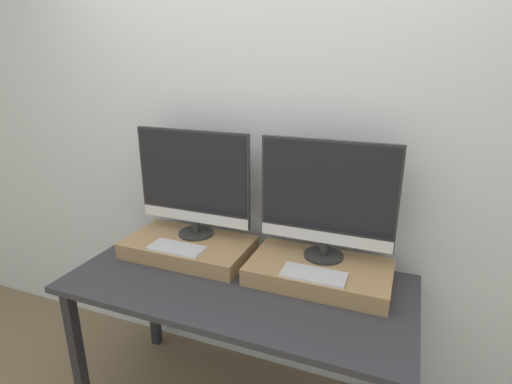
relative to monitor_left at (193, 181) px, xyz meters
The scene contains 8 objects.
wall_back 0.42m from the monitor_left, 31.01° to the left, with size 8.00×0.04×2.60m.
workbench 0.63m from the monitor_left, 33.52° to the right, with size 1.58×0.74×0.79m.
wooden_riser_left 0.35m from the monitor_left, 90.00° to the right, with size 0.65×0.37×0.08m.
monitor_left is the anchor object (origin of this frame).
keyboard_left 0.35m from the monitor_left, 90.00° to the right, with size 0.28×0.12×0.01m.
wooden_riser_right 0.78m from the monitor_left, ahead, with size 0.65×0.37×0.08m.
monitor_right 0.69m from the monitor_left, ahead, with size 0.63×0.19×0.56m.
keyboard_right 0.78m from the monitor_left, 15.39° to the right, with size 0.28×0.12×0.01m.
Camera 1 is at (0.68, -1.11, 1.77)m, focal length 28.00 mm.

